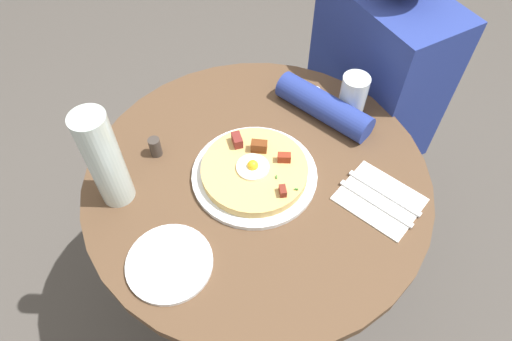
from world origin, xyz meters
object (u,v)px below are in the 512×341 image
object	(u,v)px
pizza_plate	(255,175)
bread_plate	(170,263)
fork	(384,193)
salt_shaker	(314,97)
breakfast_pizza	(255,170)
knife	(376,203)
person_seated	(364,116)
pepper_shaker	(155,147)
water_bottle	(105,160)
water_glass	(353,95)
dining_table	(257,214)

from	to	relation	value
pizza_plate	bread_plate	size ratio (longest dim) A/B	1.64
fork	salt_shaker	bearing A→B (deg)	-24.34
breakfast_pizza	knife	distance (m)	0.28
person_seated	fork	bearing A→B (deg)	142.86
person_seated	pepper_shaker	bearing A→B (deg)	90.90
person_seated	salt_shaker	world-z (taller)	person_seated
water_bottle	pepper_shaker	bearing A→B (deg)	-58.91
person_seated	pizza_plate	size ratio (longest dim) A/B	3.95
pizza_plate	pepper_shaker	world-z (taller)	pepper_shaker
water_glass	water_bottle	distance (m)	0.61
salt_shaker	knife	bearing A→B (deg)	170.79
dining_table	water_bottle	distance (m)	0.43
fork	water_glass	distance (m)	0.27
pizza_plate	salt_shaker	distance (m)	0.28
fork	knife	distance (m)	0.04
knife	salt_shaker	size ratio (longest dim) A/B	3.42
knife	water_glass	world-z (taller)	water_glass
pizza_plate	salt_shaker	size ratio (longest dim) A/B	5.47
dining_table	breakfast_pizza	distance (m)	0.20
person_seated	breakfast_pizza	size ratio (longest dim) A/B	4.68
breakfast_pizza	water_glass	bearing A→B (deg)	-78.34
dining_table	fork	xyz separation A→B (m)	(-0.18, -0.22, 0.18)
fork	pepper_shaker	size ratio (longest dim) A/B	3.62
knife	water_bottle	xyz separation A→B (m)	(0.30, 0.48, 0.12)
fork	pepper_shaker	world-z (taller)	pepper_shaker
fork	bread_plate	bearing A→B (deg)	60.51
pizza_plate	water_glass	xyz separation A→B (m)	(0.07, -0.32, 0.05)
knife	pizza_plate	bearing A→B (deg)	23.98
fork	water_bottle	xyz separation A→B (m)	(0.29, 0.52, 0.12)
fork	water_bottle	size ratio (longest dim) A/B	0.73
breakfast_pizza	bread_plate	distance (m)	0.28
water_glass	pepper_shaker	xyz separation A→B (m)	(0.11, 0.49, -0.03)
pizza_plate	fork	world-z (taller)	pizza_plate
dining_table	pepper_shaker	size ratio (longest dim) A/B	16.13
fork	water_glass	size ratio (longest dim) A/B	1.62
knife	pepper_shaker	xyz separation A→B (m)	(0.37, 0.37, 0.02)
dining_table	fork	size ratio (longest dim) A/B	4.45
water_glass	water_bottle	size ratio (longest dim) A/B	0.45
water_glass	salt_shaker	world-z (taller)	water_glass
breakfast_pizza	salt_shaker	world-z (taller)	breakfast_pizza
pizza_plate	water_glass	distance (m)	0.33
fork	knife	size ratio (longest dim) A/B	1.00
pizza_plate	fork	xyz separation A→B (m)	(-0.18, -0.23, 0.00)
dining_table	water_bottle	bearing A→B (deg)	71.11
fork	pizza_plate	bearing A→B (deg)	30.42
water_bottle	breakfast_pizza	bearing A→B (deg)	-109.29
bread_plate	pepper_shaker	xyz separation A→B (m)	(0.28, -0.08, 0.02)
breakfast_pizza	salt_shaker	distance (m)	0.28
bread_plate	water_glass	xyz separation A→B (m)	(0.18, -0.57, 0.05)
breakfast_pizza	salt_shaker	size ratio (longest dim) A/B	4.61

